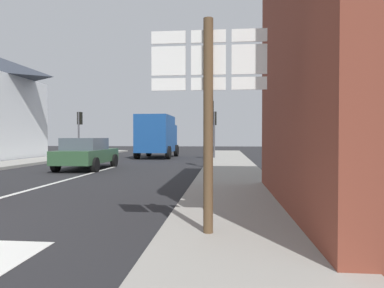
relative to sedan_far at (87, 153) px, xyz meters
name	(u,v)px	position (x,y,z in m)	size (l,w,h in m)	color
ground_plane	(100,171)	(0.91, -0.73, -0.76)	(80.00, 80.00, 0.00)	#232326
sidewalk_right	(232,176)	(6.74, -2.73, -0.69)	(2.52, 44.00, 0.14)	gray
lane_centre_stripe	(55,183)	(0.91, -4.73, -0.75)	(0.16, 12.00, 0.01)	silver
sedan_far	(87,153)	(0.00, 0.00, 0.00)	(2.04, 4.24, 1.47)	#2D5133
delivery_truck	(157,135)	(1.58, 8.91, 0.89)	(2.56, 5.04, 3.05)	#19478C
route_sign_post	(208,103)	(6.21, -10.38, 1.24)	(1.66, 0.14, 3.20)	brown
traffic_light_far_right	(214,124)	(5.78, 7.50, 1.63)	(0.30, 0.49, 3.23)	#47474C
traffic_light_near_right	(211,119)	(5.78, 1.16, 1.66)	(0.30, 0.49, 3.26)	#47474C
traffic_light_far_left	(79,124)	(-3.96, 8.11, 1.70)	(0.30, 0.49, 3.32)	#47474C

